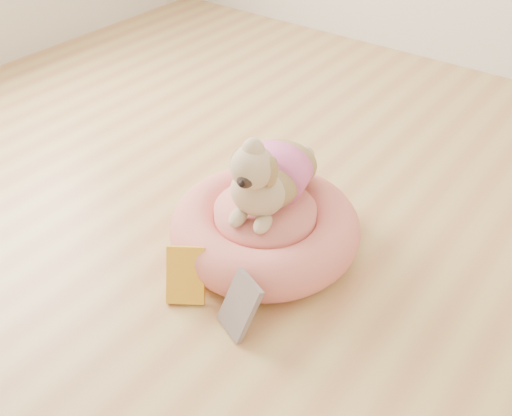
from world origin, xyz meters
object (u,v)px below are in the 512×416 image
Objects in this scene: pet_bed at (265,228)px; book_yellow at (186,275)px; dog at (268,162)px; book_white at (240,306)px.

book_yellow is (-0.06, -0.33, 0.00)m from pet_bed.
book_yellow is at bearing -99.64° from pet_bed.
book_yellow is (-0.04, -0.36, -0.24)m from dog.
dog is at bearing 136.57° from book_white.
dog reaches higher than book_yellow.
pet_bed is 3.51× the size of book_white.
dog is 2.38× the size of book_yellow.
pet_bed is at bearing -80.45° from dog.
pet_bed is 0.33m from book_yellow.
book_white is (0.21, -0.00, 0.00)m from book_yellow.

